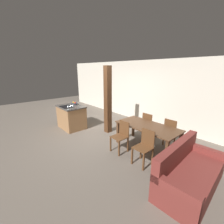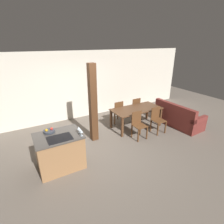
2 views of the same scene
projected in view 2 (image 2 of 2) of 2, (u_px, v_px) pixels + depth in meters
ground_plane at (98, 146)px, 5.40m from camera, size 16.00×16.00×0.00m
wall_back at (71, 87)px, 6.89m from camera, size 11.20×0.08×2.70m
kitchen_island at (60, 151)px, 4.36m from camera, size 1.12×0.83×0.93m
fruit_bowl at (49, 131)px, 4.31m from camera, size 0.28×0.28×0.11m
wine_glass_near at (81, 131)px, 4.09m from camera, size 0.08×0.08×0.16m
wine_glass_middle at (80, 130)px, 4.17m from camera, size 0.08×0.08×0.16m
wine_glass_far at (79, 128)px, 4.24m from camera, size 0.08×0.08×0.16m
dining_table at (136, 111)px, 6.41m from camera, size 1.84×0.89×0.74m
dining_chair_near_left at (138, 124)px, 5.74m from camera, size 0.40×0.40×0.89m
dining_chair_near_right at (157, 119)px, 6.11m from camera, size 0.40×0.40×0.89m
dining_chair_far_left at (117, 111)px, 6.83m from camera, size 0.40×0.40×0.89m
dining_chair_far_right at (134, 107)px, 7.21m from camera, size 0.40×0.40×0.89m
couch at (178, 118)px, 6.69m from camera, size 0.89×1.80×0.89m
timber_post at (93, 104)px, 5.35m from camera, size 0.21×0.21×2.45m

